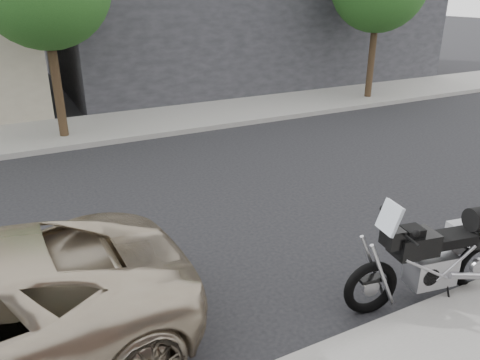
% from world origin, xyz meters
% --- Properties ---
extents(ground, '(120.00, 120.00, 0.00)m').
position_xyz_m(ground, '(0.00, 0.00, 0.00)').
color(ground, black).
rests_on(ground, ground).
extents(far_sidewalk, '(44.00, 3.00, 0.15)m').
position_xyz_m(far_sidewalk, '(0.00, -6.50, 0.07)').
color(far_sidewalk, gray).
rests_on(far_sidewalk, ground).
extents(motorcycle, '(2.45, 0.86, 1.56)m').
position_xyz_m(motorcycle, '(-1.39, 3.84, 0.67)').
color(motorcycle, black).
rests_on(motorcycle, ground).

